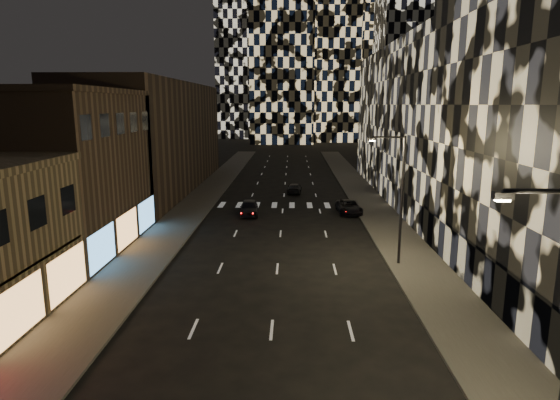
# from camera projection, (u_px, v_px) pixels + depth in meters

# --- Properties ---
(sidewalk_left) EXTENTS (4.00, 120.00, 0.15)m
(sidewalk_left) POSITION_uv_depth(u_px,v_px,m) (196.00, 204.00, 53.34)
(sidewalk_left) COLOR #47443F
(sidewalk_left) RESTS_ON ground
(sidewalk_right) EXTENTS (4.00, 120.00, 0.15)m
(sidewalk_right) POSITION_uv_depth(u_px,v_px,m) (371.00, 205.00, 52.83)
(sidewalk_right) COLOR #47443F
(sidewalk_right) RESTS_ON ground
(curb_left) EXTENTS (0.20, 120.00, 0.15)m
(curb_left) POSITION_uv_depth(u_px,v_px,m) (214.00, 204.00, 53.29)
(curb_left) COLOR #4C4C47
(curb_left) RESTS_ON ground
(curb_right) EXTENTS (0.20, 120.00, 0.15)m
(curb_right) POSITION_uv_depth(u_px,v_px,m) (353.00, 205.00, 52.89)
(curb_right) COLOR #4C4C47
(curb_right) RESTS_ON ground
(retail_brown) EXTENTS (10.00, 15.00, 12.00)m
(retail_brown) POSITION_uv_depth(u_px,v_px,m) (60.00, 173.00, 36.17)
(retail_brown) COLOR #4E3B2C
(retail_brown) RESTS_ON ground
(retail_filler_left) EXTENTS (10.00, 40.00, 14.00)m
(retail_filler_left) POSITION_uv_depth(u_px,v_px,m) (157.00, 137.00, 61.93)
(retail_filler_left) COLOR #4E3B2C
(retail_filler_left) RESTS_ON ground
(midrise_base) EXTENTS (0.60, 25.00, 3.00)m
(midrise_base) POSITION_uv_depth(u_px,v_px,m) (483.00, 273.00, 27.51)
(midrise_base) COLOR #383838
(midrise_base) RESTS_ON ground
(midrise_filler_right) EXTENTS (16.00, 40.00, 18.00)m
(midrise_filler_right) POSITION_uv_depth(u_px,v_px,m) (446.00, 123.00, 57.64)
(midrise_filler_right) COLOR #232326
(midrise_filler_right) RESTS_ON ground
(streetlight_far) EXTENTS (2.55, 0.25, 9.00)m
(streetlight_far) POSITION_uv_depth(u_px,v_px,m) (399.00, 191.00, 32.23)
(streetlight_far) COLOR black
(streetlight_far) RESTS_ON sidewalk_right
(car_dark_midlane) EXTENTS (2.10, 4.61, 1.54)m
(car_dark_midlane) POSITION_uv_depth(u_px,v_px,m) (249.00, 208.00, 48.27)
(car_dark_midlane) COLOR black
(car_dark_midlane) RESTS_ON ground
(car_dark_oncoming) EXTENTS (1.98, 4.33, 1.23)m
(car_dark_oncoming) POSITION_uv_depth(u_px,v_px,m) (294.00, 188.00, 60.20)
(car_dark_oncoming) COLOR black
(car_dark_oncoming) RESTS_ON ground
(car_dark_rightlane) EXTENTS (2.56, 5.03, 1.36)m
(car_dark_rightlane) POSITION_uv_depth(u_px,v_px,m) (349.00, 207.00, 48.99)
(car_dark_rightlane) COLOR black
(car_dark_rightlane) RESTS_ON ground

